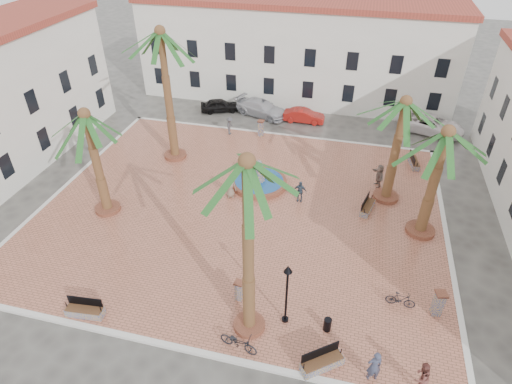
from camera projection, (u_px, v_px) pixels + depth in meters
ground at (242, 209)px, 28.66m from camera, size 120.00×120.00×0.00m
plaza at (242, 208)px, 28.61m from camera, size 26.00×22.00×0.15m
kerb_n at (275, 134)px, 37.32m from camera, size 26.30×0.30×0.16m
kerb_s at (178, 348)px, 19.90m from camera, size 26.30×0.30×0.16m
kerb_e at (447, 240)px, 26.03m from camera, size 0.30×22.30×0.16m
kerb_w at (70, 182)px, 31.19m from camera, size 0.30×22.30×0.16m
building_north at (296, 50)px, 41.74m from camera, size 30.40×7.40×9.50m
fountain at (259, 181)px, 30.64m from camera, size 3.98×3.98×2.05m
palm_nw at (162, 46)px, 29.06m from camera, size 5.68×5.68×10.08m
palm_sw at (88, 127)px, 24.88m from camera, size 5.36×5.36×7.29m
palm_s at (247, 183)px, 15.94m from camera, size 4.99×4.99×9.70m
palm_e at (444, 147)px, 23.09m from camera, size 5.73×5.73×7.31m
palm_ne at (403, 115)px, 25.90m from camera, size 5.58×5.58×7.47m
bench_s at (85, 311)px, 21.21m from camera, size 1.95×0.76×1.00m
bench_se at (322, 363)px, 18.86m from camera, size 1.95×1.69×1.05m
bench_e at (367, 207)px, 28.16m from camera, size 0.98×1.89×0.96m
bench_ne at (414, 162)px, 32.81m from camera, size 0.82×1.85×0.94m
lamppost_s at (287, 285)px, 19.62m from camera, size 0.41×0.41×3.75m
lamppost_e at (438, 157)px, 29.15m from camera, size 0.40×0.40×3.65m
bollard_se at (239, 290)px, 21.83m from camera, size 0.50×0.50×1.24m
bollard_n at (261, 128)px, 36.53m from camera, size 0.54×0.54×1.43m
bollard_e at (438, 303)px, 20.98m from camera, size 0.64×0.64×1.50m
litter_bin at (327, 325)px, 20.43m from camera, size 0.38×0.38×0.73m
cyclist_a at (374, 366)px, 18.08m from camera, size 0.75×0.61×1.78m
bicycle_a at (239, 342)px, 19.49m from camera, size 1.99×1.05×1.00m
cyclist_b at (421, 377)px, 17.73m from camera, size 1.02×1.01×1.67m
bicycle_b at (401, 300)px, 21.57m from camera, size 1.50×0.54×0.89m
pedestrian_fountain_a at (230, 187)px, 29.15m from camera, size 0.92×0.74×1.63m
pedestrian_fountain_b at (300, 191)px, 28.78m from camera, size 0.91×0.39×1.55m
pedestrian_north at (230, 126)px, 36.77m from camera, size 0.58×1.02×1.57m
pedestrian_east at (379, 176)px, 30.22m from camera, size 1.05×1.66×1.71m
car_black at (220, 105)px, 41.03m from camera, size 3.92×2.74×1.24m
car_red at (304, 116)px, 39.15m from camera, size 3.75×1.33×1.23m
car_silver at (262, 108)px, 40.20m from camera, size 5.50×3.67×1.48m
car_white at (431, 125)px, 37.33m from camera, size 6.03×4.04×1.54m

